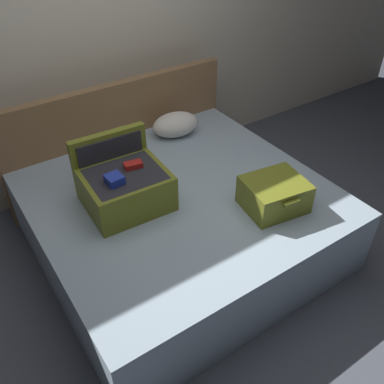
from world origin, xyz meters
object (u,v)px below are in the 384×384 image
(bed, at_px, (181,221))
(pillow_near_headboard, at_px, (176,125))
(hard_case_large, at_px, (124,185))
(hard_case_medium, at_px, (274,194))

(bed, distance_m, pillow_near_headboard, 0.88)
(hard_case_large, height_order, pillow_near_headboard, hard_case_large)
(hard_case_medium, bearing_deg, bed, 141.66)
(hard_case_medium, relative_size, pillow_near_headboard, 1.10)
(bed, height_order, hard_case_medium, hard_case_medium)
(bed, height_order, pillow_near_headboard, pillow_near_headboard)
(bed, xyz_separation_m, pillow_near_headboard, (0.40, 0.70, 0.35))
(hard_case_large, xyz_separation_m, pillow_near_headboard, (0.76, 0.58, -0.05))
(bed, bearing_deg, hard_case_large, 161.53)
(pillow_near_headboard, bearing_deg, bed, -119.91)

